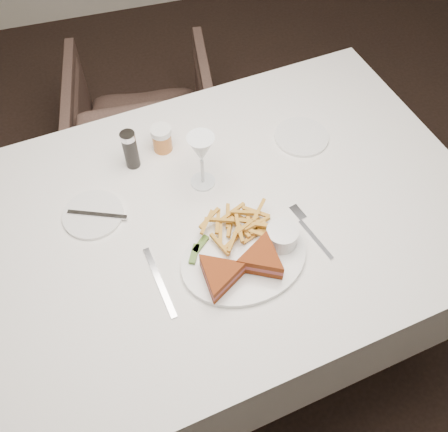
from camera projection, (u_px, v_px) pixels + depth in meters
ground at (257, 388)px, 1.80m from camera, size 5.00×5.00×0.00m
table at (220, 279)px, 1.63m from camera, size 1.51×1.10×0.75m
chair_far at (144, 117)px, 2.18m from camera, size 0.66×0.63×0.61m
table_setting at (226, 222)px, 1.26m from camera, size 0.79×0.61×0.18m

